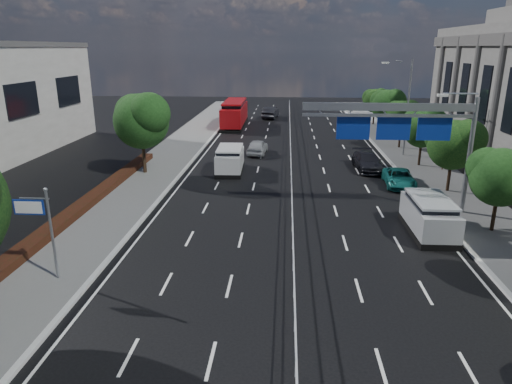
{
  "coord_description": "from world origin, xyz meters",
  "views": [
    {
      "loc": [
        -0.45,
        -17.64,
        9.94
      ],
      "look_at": [
        -2.04,
        6.09,
        2.4
      ],
      "focal_mm": 32.0,
      "sensor_mm": 36.0,
      "label": 1
    }
  ],
  "objects_px": {
    "near_car_dark": "(270,113)",
    "parked_car_teal": "(399,178)",
    "pedestrian_a": "(445,160)",
    "red_bus": "(235,113)",
    "pedestrian_b": "(437,150)",
    "near_car_silver": "(258,147)",
    "overhead_gantry": "(407,124)",
    "toilet_sign": "(39,218)",
    "silver_minivan": "(429,216)",
    "white_minivan": "(230,160)",
    "parked_car_dark": "(368,161)"
  },
  "relations": [
    {
      "from": "near_car_dark",
      "to": "parked_car_teal",
      "type": "relative_size",
      "value": 1.14
    },
    {
      "from": "red_bus",
      "to": "pedestrian_b",
      "type": "relative_size",
      "value": 6.64
    },
    {
      "from": "near_car_silver",
      "to": "pedestrian_b",
      "type": "distance_m",
      "value": 16.7
    },
    {
      "from": "near_car_dark",
      "to": "pedestrian_b",
      "type": "relative_size",
      "value": 3.02
    },
    {
      "from": "red_bus",
      "to": "toilet_sign",
      "type": "bearing_deg",
      "value": -95.49
    },
    {
      "from": "overhead_gantry",
      "to": "pedestrian_b",
      "type": "bearing_deg",
      "value": 64.99
    },
    {
      "from": "near_car_silver",
      "to": "overhead_gantry",
      "type": "bearing_deg",
      "value": 127.42
    },
    {
      "from": "red_bus",
      "to": "pedestrian_a",
      "type": "height_order",
      "value": "red_bus"
    },
    {
      "from": "overhead_gantry",
      "to": "pedestrian_b",
      "type": "distance_m",
      "value": 16.42
    },
    {
      "from": "red_bus",
      "to": "near_car_dark",
      "type": "xyz_separation_m",
      "value": [
        4.48,
        7.37,
        -0.9
      ]
    },
    {
      "from": "pedestrian_b",
      "to": "parked_car_teal",
      "type": "bearing_deg",
      "value": 93.5
    },
    {
      "from": "pedestrian_a",
      "to": "near_car_dark",
      "type": "bearing_deg",
      "value": -84.02
    },
    {
      "from": "silver_minivan",
      "to": "near_car_silver",
      "type": "bearing_deg",
      "value": 118.94
    },
    {
      "from": "toilet_sign",
      "to": "near_car_silver",
      "type": "distance_m",
      "value": 27.21
    },
    {
      "from": "white_minivan",
      "to": "silver_minivan",
      "type": "height_order",
      "value": "white_minivan"
    },
    {
      "from": "toilet_sign",
      "to": "parked_car_teal",
      "type": "bearing_deg",
      "value": 39.84
    },
    {
      "from": "red_bus",
      "to": "pedestrian_b",
      "type": "height_order",
      "value": "red_bus"
    },
    {
      "from": "parked_car_dark",
      "to": "pedestrian_b",
      "type": "xyz_separation_m",
      "value": [
        6.9,
        3.75,
        0.25
      ]
    },
    {
      "from": "overhead_gantry",
      "to": "white_minivan",
      "type": "distance_m",
      "value": 15.61
    },
    {
      "from": "red_bus",
      "to": "pedestrian_b",
      "type": "xyz_separation_m",
      "value": [
        20.7,
        -18.14,
        -0.75
      ]
    },
    {
      "from": "near_car_dark",
      "to": "pedestrian_a",
      "type": "distance_m",
      "value": 33.14
    },
    {
      "from": "pedestrian_a",
      "to": "toilet_sign",
      "type": "bearing_deg",
      "value": 18.58
    },
    {
      "from": "white_minivan",
      "to": "pedestrian_a",
      "type": "height_order",
      "value": "white_minivan"
    },
    {
      "from": "white_minivan",
      "to": "pedestrian_a",
      "type": "bearing_deg",
      "value": 3.12
    },
    {
      "from": "pedestrian_b",
      "to": "red_bus",
      "type": "bearing_deg",
      "value": -5.54
    },
    {
      "from": "overhead_gantry",
      "to": "white_minivan",
      "type": "relative_size",
      "value": 2.09
    },
    {
      "from": "parked_car_dark",
      "to": "red_bus",
      "type": "bearing_deg",
      "value": 118.99
    },
    {
      "from": "white_minivan",
      "to": "near_car_silver",
      "type": "bearing_deg",
      "value": 72.96
    },
    {
      "from": "toilet_sign",
      "to": "overhead_gantry",
      "type": "xyz_separation_m",
      "value": [
        17.69,
        10.05,
        2.66
      ]
    },
    {
      "from": "parked_car_teal",
      "to": "parked_car_dark",
      "type": "xyz_separation_m",
      "value": [
        -1.59,
        4.69,
        0.11
      ]
    },
    {
      "from": "toilet_sign",
      "to": "red_bus",
      "type": "distance_m",
      "value": 42.65
    },
    {
      "from": "toilet_sign",
      "to": "pedestrian_a",
      "type": "relative_size",
      "value": 2.75
    },
    {
      "from": "toilet_sign",
      "to": "pedestrian_b",
      "type": "relative_size",
      "value": 2.58
    },
    {
      "from": "pedestrian_a",
      "to": "overhead_gantry",
      "type": "bearing_deg",
      "value": 37.57
    },
    {
      "from": "red_bus",
      "to": "parked_car_teal",
      "type": "relative_size",
      "value": 2.5
    },
    {
      "from": "white_minivan",
      "to": "near_car_silver",
      "type": "relative_size",
      "value": 1.16
    },
    {
      "from": "toilet_sign",
      "to": "red_bus",
      "type": "bearing_deg",
      "value": 85.09
    },
    {
      "from": "red_bus",
      "to": "parked_car_teal",
      "type": "xyz_separation_m",
      "value": [
        15.39,
        -26.59,
        -1.11
      ]
    },
    {
      "from": "near_car_dark",
      "to": "parked_car_teal",
      "type": "height_order",
      "value": "near_car_dark"
    },
    {
      "from": "white_minivan",
      "to": "near_car_dark",
      "type": "xyz_separation_m",
      "value": [
        2.26,
        30.69,
        -0.2
      ]
    },
    {
      "from": "toilet_sign",
      "to": "overhead_gantry",
      "type": "distance_m",
      "value": 20.52
    },
    {
      "from": "parked_car_teal",
      "to": "parked_car_dark",
      "type": "relative_size",
      "value": 0.89
    },
    {
      "from": "toilet_sign",
      "to": "silver_minivan",
      "type": "xyz_separation_m",
      "value": [
        18.54,
        6.72,
        -1.93
      ]
    },
    {
      "from": "parked_car_teal",
      "to": "pedestrian_a",
      "type": "xyz_separation_m",
      "value": [
        4.81,
        4.78,
        0.31
      ]
    },
    {
      "from": "near_car_silver",
      "to": "pedestrian_a",
      "type": "xyz_separation_m",
      "value": [
        16.1,
        -5.32,
        0.21
      ]
    },
    {
      "from": "near_car_dark",
      "to": "pedestrian_a",
      "type": "relative_size",
      "value": 3.21
    },
    {
      "from": "overhead_gantry",
      "to": "red_bus",
      "type": "relative_size",
      "value": 0.92
    },
    {
      "from": "near_car_dark",
      "to": "overhead_gantry",
      "type": "bearing_deg",
      "value": 110.93
    },
    {
      "from": "near_car_dark",
      "to": "parked_car_teal",
      "type": "xyz_separation_m",
      "value": [
        10.91,
        -33.96,
        -0.21
      ]
    },
    {
      "from": "red_bus",
      "to": "near_car_dark",
      "type": "bearing_deg",
      "value": 58.14
    }
  ]
}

